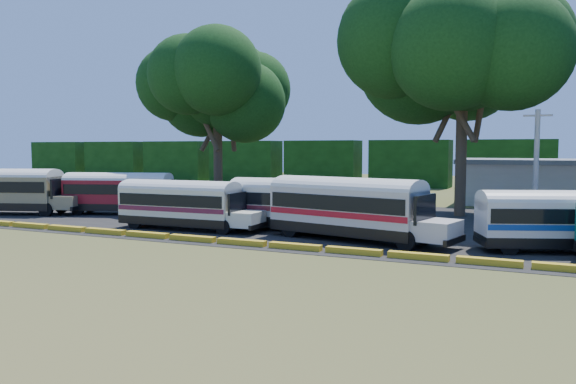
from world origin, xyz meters
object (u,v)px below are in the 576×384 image
at_px(bus_white_red, 350,205).
at_px(tree_west, 217,86).
at_px(bus_beige, 5,188).
at_px(bus_cream_west, 182,202).
at_px(bus_red, 122,190).

distance_m(bus_white_red, tree_west, 24.44).
xyz_separation_m(bus_beige, tree_west, (10.01, 14.09, 8.54)).
height_order(bus_beige, bus_cream_west, bus_beige).
height_order(bus_beige, bus_red, bus_beige).
bearing_deg(tree_west, bus_red, -100.37).
height_order(bus_red, bus_cream_west, bus_red).
relative_size(bus_beige, bus_cream_west, 1.16).
relative_size(bus_cream_west, bus_white_red, 0.87).
height_order(bus_cream_west, bus_white_red, bus_white_red).
distance_m(bus_red, bus_white_red, 19.79).
bearing_deg(bus_white_red, bus_beige, -169.31).
height_order(bus_beige, tree_west, tree_west).
bearing_deg(bus_beige, bus_red, 5.23).
bearing_deg(bus_white_red, tree_west, 151.78).
xyz_separation_m(bus_beige, bus_red, (8.07, 3.48, -0.16)).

